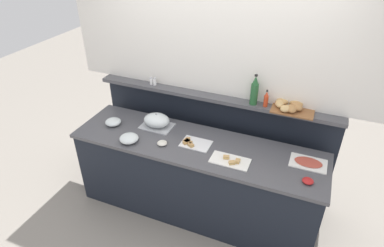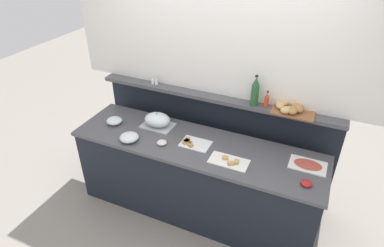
{
  "view_description": "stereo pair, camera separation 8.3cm",
  "coord_description": "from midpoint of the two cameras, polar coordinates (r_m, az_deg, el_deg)",
  "views": [
    {
      "loc": [
        0.98,
        -2.47,
        2.78
      ],
      "look_at": [
        -0.09,
        0.1,
        1.05
      ],
      "focal_mm": 30.78,
      "sensor_mm": 36.0,
      "label": 1
    },
    {
      "loc": [
        1.05,
        -2.44,
        2.78
      ],
      "look_at": [
        -0.09,
        0.1,
        1.05
      ],
      "focal_mm": 30.78,
      "sensor_mm": 36.0,
      "label": 2
    }
  ],
  "objects": [
    {
      "name": "upper_wall_panel",
      "position": [
        3.29,
        3.81,
        16.42
      ],
      "size": [
        3.25,
        0.08,
        1.39
      ],
      "primitive_type": "cube",
      "color": "white",
      "rests_on": "back_ledge_unit"
    },
    {
      "name": "serving_cloche",
      "position": [
        3.51,
        -6.81,
        0.46
      ],
      "size": [
        0.34,
        0.24,
        0.17
      ],
      "color": "#B7BABF",
      "rests_on": "buffet_counter"
    },
    {
      "name": "pepper_shaker",
      "position": [
        3.69,
        -7.14,
        7.24
      ],
      "size": [
        0.03,
        0.03,
        0.09
      ],
      "color": "white",
      "rests_on": "back_ledge_unit"
    },
    {
      "name": "glass_bowl_large",
      "position": [
        3.35,
        -11.56,
        -2.58
      ],
      "size": [
        0.19,
        0.19,
        0.08
      ],
      "color": "silver",
      "rests_on": "buffet_counter"
    },
    {
      "name": "salt_shaker",
      "position": [
        3.71,
        -7.74,
        7.33
      ],
      "size": [
        0.03,
        0.03,
        0.09
      ],
      "color": "white",
      "rests_on": "back_ledge_unit"
    },
    {
      "name": "sandwich_platter_side",
      "position": [
        3.05,
        5.89,
        -6.43
      ],
      "size": [
        0.36,
        0.19,
        0.04
      ],
      "color": "white",
      "rests_on": "buffet_counter"
    },
    {
      "name": "wine_bottle_green",
      "position": [
        3.28,
        10.05,
        5.55
      ],
      "size": [
        0.08,
        0.08,
        0.32
      ],
      "color": "#23562D",
      "rests_on": "back_ledge_unit"
    },
    {
      "name": "cold_cuts_platter",
      "position": [
        3.18,
        18.79,
        -6.46
      ],
      "size": [
        0.33,
        0.22,
        0.02
      ],
      "color": "white",
      "rests_on": "buffet_counter"
    },
    {
      "name": "ground_plane",
      "position": [
        4.25,
        3.12,
        -8.96
      ],
      "size": [
        12.0,
        12.0,
        0.0
      ],
      "primitive_type": "plane",
      "color": "gray"
    },
    {
      "name": "buffet_counter",
      "position": [
        3.54,
        -0.01,
        -9.41
      ],
      "size": [
        2.54,
        0.7,
        0.89
      ],
      "color": "black",
      "rests_on": "ground_plane"
    },
    {
      "name": "bread_basket",
      "position": [
        3.3,
        15.83,
        2.97
      ],
      "size": [
        0.4,
        0.3,
        0.08
      ],
      "color": "brown",
      "rests_on": "back_ledge_unit"
    },
    {
      "name": "glass_bowl_medium",
      "position": [
        3.66,
        -14.13,
        0.23
      ],
      "size": [
        0.17,
        0.17,
        0.07
      ],
      "color": "silver",
      "rests_on": "buffet_counter"
    },
    {
      "name": "sandwich_platter_rear",
      "position": [
        3.25,
        -0.58,
        -3.42
      ],
      "size": [
        0.29,
        0.21,
        0.04
      ],
      "color": "white",
      "rests_on": "buffet_counter"
    },
    {
      "name": "condiment_bowl_red",
      "position": [
        2.97,
        18.68,
        -9.41
      ],
      "size": [
        0.1,
        0.1,
        0.03
      ],
      "primitive_type": "ellipsoid",
      "color": "red",
      "rests_on": "buffet_counter"
    },
    {
      "name": "condiment_bowl_dark",
      "position": [
        3.26,
        -5.93,
        -3.4
      ],
      "size": [
        0.1,
        0.1,
        0.03
      ],
      "primitive_type": "ellipsoid",
      "color": "silver",
      "rests_on": "buffet_counter"
    },
    {
      "name": "back_ledge_unit",
      "position": [
        3.81,
        3.02,
        -2.37
      ],
      "size": [
        2.65,
        0.22,
        1.21
      ],
      "color": "black",
      "rests_on": "ground_plane"
    },
    {
      "name": "hot_sauce_bottle",
      "position": [
        3.28,
        12.01,
        4.12
      ],
      "size": [
        0.04,
        0.04,
        0.18
      ],
      "color": "red",
      "rests_on": "back_ledge_unit"
    }
  ]
}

